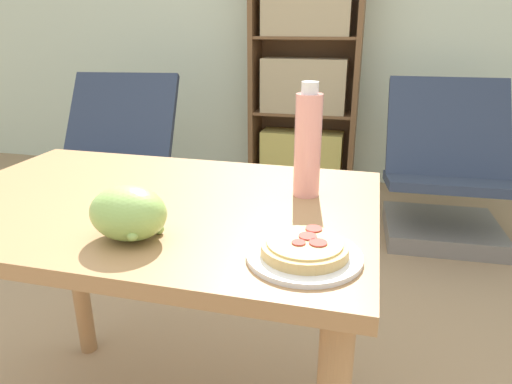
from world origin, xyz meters
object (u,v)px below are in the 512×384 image
lounge_chair_far (445,189)px  grape_bunch (129,214)px  pizza_on_plate (304,251)px  lounge_chair_near (116,175)px  drink_bottle (308,144)px  bookshelf (304,83)px

lounge_chair_far → grape_bunch: bearing=-117.4°
pizza_on_plate → lounge_chair_near: size_ratio=0.24×
pizza_on_plate → grape_bunch: bearing=-179.6°
grape_bunch → drink_bottle: bearing=47.9°
drink_bottle → grape_bunch: bearing=-132.1°
lounge_chair_far → bookshelf: 1.28m
pizza_on_plate → lounge_chair_far: size_ratio=0.24×
drink_bottle → bookshelf: bookshelf is taller
pizza_on_plate → lounge_chair_far: (0.54, 1.92, -0.50)m
drink_bottle → lounge_chair_near: drink_bottle is taller
grape_bunch → bookshelf: 2.65m
drink_bottle → lounge_chair_near: bearing=135.6°
grape_bunch → lounge_chair_near: bearing=122.7°
pizza_on_plate → bookshelf: size_ratio=0.13×
drink_bottle → bookshelf: size_ratio=0.17×
lounge_chair_near → bookshelf: bearing=34.1°
lounge_chair_far → drink_bottle: bearing=-112.9°
pizza_on_plate → lounge_chair_near: lounge_chair_near is taller
grape_bunch → lounge_chair_far: bearing=65.2°
grape_bunch → drink_bottle: size_ratio=0.56×
drink_bottle → bookshelf: (-0.35, 2.32, -0.13)m
grape_bunch → drink_bottle: 0.46m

